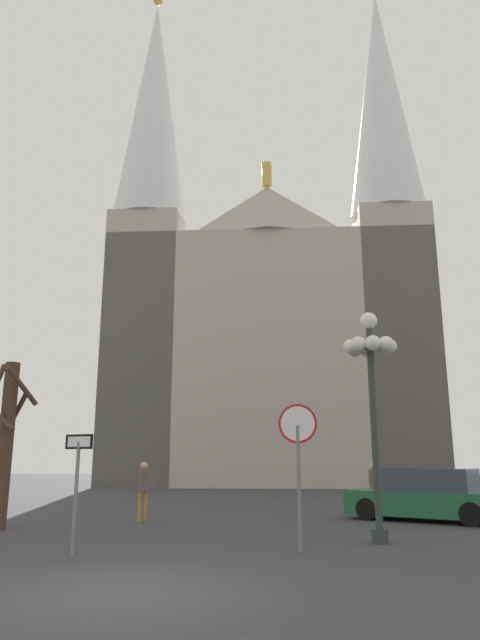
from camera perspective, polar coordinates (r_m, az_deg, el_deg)
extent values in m
plane|color=#38383D|center=(8.85, -11.81, -24.93)|extent=(120.00, 120.00, 0.00)
cube|color=#ADA89E|center=(43.37, 2.97, -4.74)|extent=(22.09, 13.73, 16.75)
pyramid|color=#ADA89E|center=(40.67, 2.71, 10.78)|extent=(7.71, 2.06, 3.50)
cylinder|color=gold|center=(41.83, 2.66, 14.09)|extent=(0.70, 0.70, 1.80)
cube|color=#ADA89E|center=(40.22, -9.44, -2.66)|extent=(4.86, 4.86, 18.45)
cone|color=silver|center=(47.32, -8.52, 20.03)|extent=(5.31, 5.31, 18.72)
sphere|color=gold|center=(53.31, -8.11, 28.82)|extent=(0.80, 0.80, 0.80)
cube|color=#ADA89E|center=(40.05, 15.26, -2.32)|extent=(4.86, 4.86, 18.45)
cone|color=silver|center=(47.18, 13.78, 20.41)|extent=(5.31, 5.31, 18.72)
cylinder|color=slate|center=(12.10, 5.86, -16.13)|extent=(0.08, 0.08, 2.45)
cylinder|color=red|center=(12.11, 5.71, -10.15)|extent=(0.79, 0.19, 0.80)
cylinder|color=white|center=(12.09, 5.72, -10.15)|extent=(0.69, 0.14, 0.71)
cylinder|color=slate|center=(11.95, -15.95, -16.56)|extent=(0.07, 0.07, 2.11)
cube|color=black|center=(11.93, -15.61, -11.51)|extent=(0.64, 0.30, 0.28)
cube|color=white|center=(11.91, -15.64, -11.51)|extent=(0.53, 0.24, 0.20)
cylinder|color=#2D3833|center=(13.59, 13.15, -10.69)|extent=(0.16, 0.16, 4.75)
cylinder|color=#2D3833|center=(13.68, 13.68, -20.04)|extent=(0.36, 0.36, 0.30)
sphere|color=white|center=(13.94, 12.59, -0.07)|extent=(0.40, 0.40, 0.40)
sphere|color=white|center=(13.88, 14.51, -2.54)|extent=(0.36, 0.36, 0.36)
cylinder|color=#2D3833|center=(13.85, 13.62, -2.56)|extent=(0.05, 0.44, 0.05)
sphere|color=white|center=(14.16, 13.78, -2.79)|extent=(0.36, 0.36, 0.36)
cylinder|color=#2D3833|center=(13.99, 13.26, -2.69)|extent=(0.35, 0.35, 0.05)
sphere|color=white|center=(14.24, 12.46, -2.91)|extent=(0.36, 0.36, 0.36)
cylinder|color=#2D3833|center=(14.02, 12.59, -2.75)|extent=(0.44, 0.05, 0.05)
sphere|color=white|center=(14.07, 11.28, -2.85)|extent=(0.36, 0.36, 0.36)
cylinder|color=#2D3833|center=(13.94, 12.00, -2.72)|extent=(0.35, 0.35, 0.05)
sphere|color=white|center=(13.75, 10.91, -2.62)|extent=(0.36, 0.36, 0.36)
cylinder|color=#2D3833|center=(13.78, 11.82, -2.60)|extent=(0.05, 0.44, 0.05)
sphere|color=white|center=(13.46, 11.61, -2.36)|extent=(0.36, 0.36, 0.36)
cylinder|color=#2D3833|center=(13.64, 12.17, -2.47)|extent=(0.35, 0.35, 0.05)
sphere|color=white|center=(13.38, 12.99, -2.22)|extent=(0.36, 0.36, 0.36)
cylinder|color=#2D3833|center=(13.60, 12.86, -2.41)|extent=(0.44, 0.05, 0.05)
sphere|color=white|center=(13.56, 14.21, -2.30)|extent=(0.36, 0.36, 0.36)
cylinder|color=#2D3833|center=(13.68, 13.46, -2.44)|extent=(0.35, 0.35, 0.05)
cylinder|color=#473323|center=(16.78, -22.15, -11.25)|extent=(0.38, 0.38, 4.33)
cylinder|color=#473323|center=(16.50, -22.51, -9.02)|extent=(0.77, 0.16, 0.65)
cylinder|color=#473323|center=(16.49, -20.74, -6.14)|extent=(0.63, 0.98, 0.97)
cylinder|color=#473323|center=(17.05, -21.20, -8.42)|extent=(0.74, 0.34, 1.13)
cube|color=#1E5B38|center=(18.73, 17.82, -16.84)|extent=(4.72, 3.80, 0.70)
cube|color=#333D47|center=(18.63, 18.33, -14.75)|extent=(2.96, 2.68, 0.65)
cylinder|color=black|center=(18.43, 12.44, -17.78)|extent=(0.66, 0.51, 0.64)
cylinder|color=black|center=(20.01, 14.31, -17.32)|extent=(0.66, 0.51, 0.64)
cylinder|color=black|center=(17.55, 21.91, -17.39)|extent=(0.66, 0.51, 0.64)
cylinder|color=black|center=(21.79, 13.14, -16.83)|extent=(0.12, 0.12, 0.80)
cylinder|color=black|center=(21.63, 13.16, -16.85)|extent=(0.12, 0.12, 0.80)
cylinder|color=#594C47|center=(21.68, 13.05, -15.00)|extent=(0.32, 0.32, 0.60)
sphere|color=tan|center=(21.67, 12.99, -13.93)|extent=(0.22, 0.22, 0.22)
cylinder|color=olive|center=(17.94, -9.36, -17.73)|extent=(0.12, 0.12, 0.83)
cylinder|color=olive|center=(17.91, -9.89, -17.71)|extent=(0.12, 0.12, 0.83)
cylinder|color=#594C47|center=(17.88, -9.53, -15.39)|extent=(0.32, 0.32, 0.62)
sphere|color=tan|center=(17.87, -9.48, -14.03)|extent=(0.23, 0.23, 0.23)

